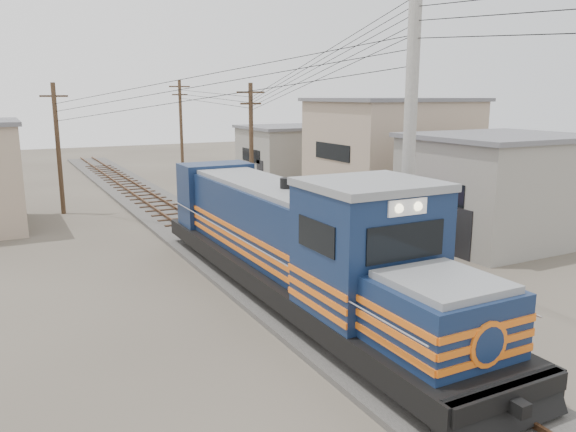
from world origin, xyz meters
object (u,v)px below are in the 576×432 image
billboard (409,208)px  vendor (403,227)px  market_umbrella (396,202)px  locomotive (295,244)px

billboard → vendor: 4.11m
billboard → market_umbrella: bearing=66.3°
locomotive → vendor: (7.31, 3.78, -1.02)m
billboard → market_umbrella: size_ratio=1.32×
market_umbrella → locomotive: bearing=-155.5°
vendor → billboard: bearing=15.8°
billboard → vendor: (2.28, 3.03, -1.58)m
vendor → market_umbrella: bearing=2.1°
billboard → locomotive: bearing=-167.7°
locomotive → market_umbrella: locomotive is taller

